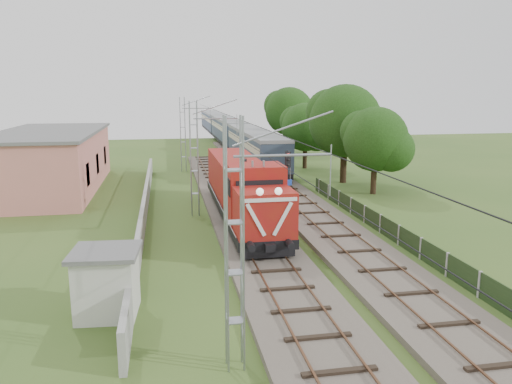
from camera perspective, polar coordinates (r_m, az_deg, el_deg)
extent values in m
plane|color=#385620|center=(24.57, 1.99, -9.21)|extent=(140.00, 140.00, 0.00)
cube|color=#6B6054|center=(31.05, -0.78, -4.44)|extent=(4.20, 70.00, 0.30)
cube|color=black|center=(31.00, -0.78, -4.08)|extent=(2.40, 70.00, 0.10)
cube|color=brown|center=(30.85, -2.34, -4.02)|extent=(0.08, 70.00, 0.05)
cube|color=brown|center=(31.12, 0.76, -3.88)|extent=(0.08, 70.00, 0.05)
cube|color=#6B6054|center=(44.42, 2.77, 0.44)|extent=(4.20, 80.00, 0.30)
cube|color=black|center=(44.38, 2.77, 0.70)|extent=(2.40, 80.00, 0.10)
cube|color=brown|center=(44.18, 1.70, 0.75)|extent=(0.08, 80.00, 0.05)
cube|color=brown|center=(44.57, 3.84, 0.83)|extent=(0.08, 80.00, 0.05)
cylinder|color=gray|center=(14.97, 3.12, 4.20)|extent=(3.00, 0.08, 0.08)
cylinder|color=gray|center=(34.66, -4.69, 8.37)|extent=(3.00, 0.08, 0.08)
cylinder|color=gray|center=(54.57, -6.84, 9.48)|extent=(3.00, 0.08, 0.08)
cylinder|color=black|center=(34.94, -2.19, 6.28)|extent=(0.03, 70.00, 0.03)
cylinder|color=black|center=(34.84, -2.20, 8.41)|extent=(0.03, 70.00, 0.03)
cube|color=#9E9E99|center=(35.37, -12.61, -1.73)|extent=(0.25, 40.00, 1.50)
cube|color=#CE776F|center=(47.90, -22.43, 3.24)|extent=(8.00, 20.00, 5.00)
cube|color=#606060|center=(47.64, -22.67, 6.34)|extent=(8.40, 20.40, 0.25)
cube|color=black|center=(41.40, -18.72, 1.90)|extent=(0.10, 1.60, 1.80)
cube|color=black|center=(47.28, -17.71, 3.10)|extent=(0.10, 1.60, 1.80)
cube|color=black|center=(53.18, -16.93, 4.04)|extent=(0.10, 1.60, 1.80)
cube|color=black|center=(29.68, 16.03, -4.76)|extent=(0.05, 32.00, 1.15)
cube|color=#9E9E99|center=(43.23, 7.26, 0.66)|extent=(0.12, 0.12, 1.20)
cube|color=black|center=(33.55, -1.60, -1.69)|extent=(3.12, 17.67, 0.52)
cube|color=black|center=(28.18, 0.20, -4.93)|extent=(2.29, 3.74, 0.52)
cube|color=black|center=(39.15, -2.88, -0.24)|extent=(2.29, 3.74, 0.52)
cube|color=black|center=(25.40, 1.46, -7.05)|extent=(2.70, 0.26, 0.36)
cube|color=maroon|center=(26.00, 0.94, -2.31)|extent=(3.01, 2.60, 2.39)
sphere|color=white|center=(24.42, 0.45, 0.03)|extent=(0.37, 0.37, 0.37)
sphere|color=white|center=(24.61, 2.58, 0.11)|extent=(0.37, 0.37, 0.37)
cube|color=silver|center=(24.63, 0.00, -3.22)|extent=(1.04, 0.06, 1.74)
cube|color=silver|center=(24.90, 3.06, -3.08)|extent=(1.04, 0.06, 1.74)
cube|color=silver|center=(24.53, 1.55, -0.92)|extent=(2.81, 0.06, 0.19)
cube|color=maroon|center=(28.33, -0.07, -0.18)|extent=(3.12, 2.49, 3.33)
cube|color=black|center=(27.01, 0.41, 0.36)|extent=(2.60, 0.06, 0.94)
cube|color=maroon|center=(35.70, -2.24, 1.75)|extent=(2.91, 12.58, 2.70)
cylinder|color=black|center=(32.37, -1.46, 3.44)|extent=(0.46, 0.46, 0.42)
cylinder|color=gray|center=(27.15, -0.41, 3.20)|extent=(0.12, 0.12, 0.36)
cylinder|color=gray|center=(27.27, 0.89, 3.24)|extent=(0.12, 0.12, 0.36)
cube|color=black|center=(56.34, -0.11, 3.62)|extent=(3.00, 22.79, 0.52)
cube|color=#2E3E4D|center=(56.13, -0.11, 5.29)|extent=(3.11, 22.79, 2.80)
cube|color=#C0B695|center=(56.08, -0.11, 5.82)|extent=(3.15, 21.88, 0.78)
cube|color=gray|center=(55.98, -0.11, 6.87)|extent=(3.16, 22.79, 0.36)
cube|color=black|center=(79.73, -3.19, 5.94)|extent=(3.00, 22.79, 0.52)
cube|color=#2E3E4D|center=(79.59, -3.20, 7.13)|extent=(3.11, 22.79, 2.80)
cube|color=#C0B695|center=(79.55, -3.20, 7.50)|extent=(3.15, 21.88, 0.78)
cube|color=gray|center=(79.48, -3.21, 8.25)|extent=(3.16, 22.79, 0.36)
cube|color=black|center=(103.33, -4.88, 7.20)|extent=(3.00, 22.79, 0.52)
cube|color=#2E3E4D|center=(103.22, -4.89, 8.12)|extent=(3.11, 22.79, 2.80)
cube|color=#C0B695|center=(103.19, -4.90, 8.41)|extent=(3.15, 21.88, 0.78)
cube|color=gray|center=(103.14, -4.91, 8.98)|extent=(3.16, 22.79, 0.36)
cylinder|color=black|center=(33.25, 3.56, 0.63)|extent=(0.14, 0.14, 4.83)
cube|color=black|center=(32.81, 3.66, 3.73)|extent=(0.37, 0.27, 1.06)
sphere|color=red|center=(32.65, 3.72, 4.29)|extent=(0.17, 0.17, 0.17)
sphere|color=black|center=(32.70, 3.71, 3.70)|extent=(0.17, 0.17, 0.17)
sphere|color=black|center=(32.75, 3.70, 3.11)|extent=(0.17, 0.17, 0.17)
cube|color=#1B3BA2|center=(33.09, 3.70, 1.08)|extent=(0.53, 0.15, 0.39)
cube|color=beige|center=(20.71, -16.66, -10.12)|extent=(2.40, 2.40, 2.46)
cube|color=#606060|center=(20.27, -16.88, -6.59)|extent=(2.75, 2.75, 0.17)
cylinder|color=#362516|center=(43.56, 13.32, 1.94)|extent=(0.48, 0.48, 3.32)
sphere|color=black|center=(43.17, 13.50, 5.88)|extent=(5.42, 5.42, 5.42)
sphere|color=black|center=(42.97, 15.22, 4.76)|extent=(3.80, 3.80, 3.80)
sphere|color=black|center=(43.62, 11.89, 6.80)|extent=(3.53, 3.53, 3.53)
cylinder|color=#362516|center=(48.33, 9.98, 3.51)|extent=(0.61, 0.61, 4.17)
sphere|color=black|center=(47.96, 10.14, 8.00)|extent=(6.82, 6.82, 6.82)
sphere|color=black|center=(47.57, 12.08, 6.75)|extent=(4.78, 4.78, 4.78)
sphere|color=black|center=(48.65, 8.34, 9.00)|extent=(4.44, 4.44, 4.44)
cylinder|color=#362516|center=(56.79, 5.61, 4.37)|extent=(0.49, 0.49, 3.30)
sphere|color=black|center=(56.50, 5.67, 7.39)|extent=(5.40, 5.40, 5.40)
sphere|color=black|center=(56.09, 6.95, 6.56)|extent=(3.78, 3.78, 3.78)
sphere|color=black|center=(57.12, 4.50, 8.06)|extent=(3.51, 3.51, 3.51)
cylinder|color=#362516|center=(71.13, 3.77, 6.18)|extent=(0.59, 0.59, 4.11)
sphere|color=black|center=(70.88, 3.81, 9.18)|extent=(6.72, 6.72, 6.72)
sphere|color=black|center=(70.30, 5.08, 8.38)|extent=(4.71, 4.71, 4.71)
sphere|color=black|center=(71.72, 2.66, 9.82)|extent=(4.37, 4.37, 4.37)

